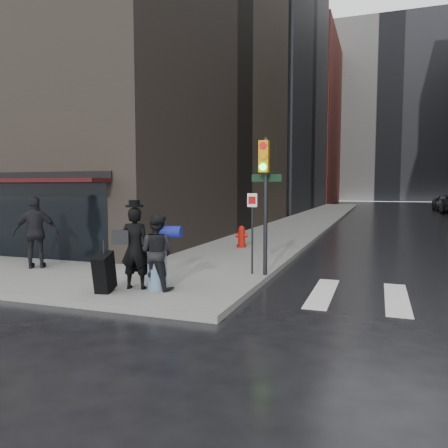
% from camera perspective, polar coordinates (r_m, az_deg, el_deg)
% --- Properties ---
extents(ground, '(140.00, 140.00, 0.00)m').
position_cam_1_polar(ground, '(10.55, -7.37, -8.62)').
color(ground, black).
rests_on(ground, ground).
extents(sidewalk_left, '(4.00, 50.00, 0.15)m').
position_cam_1_polar(sidewalk_left, '(36.52, 12.14, 0.99)').
color(sidewalk_left, slate).
rests_on(sidewalk_left, ground).
extents(bldg_left_mid, '(22.00, 24.00, 34.00)m').
position_cam_1_polar(bldg_left_mid, '(52.41, -1.06, 20.95)').
color(bldg_left_mid, gray).
rests_on(bldg_left_mid, ground).
extents(bldg_left_far, '(22.00, 20.00, 26.00)m').
position_cam_1_polar(bldg_left_far, '(74.06, 5.65, 12.99)').
color(bldg_left_far, brown).
rests_on(bldg_left_far, ground).
extents(bldg_distant, '(40.00, 12.00, 32.00)m').
position_cam_1_polar(bldg_distant, '(88.20, 20.72, 13.36)').
color(bldg_distant, gray).
rests_on(bldg_distant, ground).
extents(storefront, '(8.40, 1.11, 2.83)m').
position_cam_1_polar(storefront, '(16.07, -27.04, 2.08)').
color(storefront, black).
rests_on(storefront, ground).
extents(man_overcoat, '(1.06, 1.21, 2.05)m').
position_cam_1_polar(man_overcoat, '(10.01, -12.32, -3.54)').
color(man_overcoat, black).
rests_on(man_overcoat, ground).
extents(man_jeans, '(1.21, 0.68, 1.70)m').
position_cam_1_polar(man_jeans, '(9.90, -8.76, -3.62)').
color(man_jeans, black).
rests_on(man_jeans, ground).
extents(man_greycoat, '(1.27, 1.08, 2.04)m').
position_cam_1_polar(man_greycoat, '(13.46, -23.34, -1.01)').
color(man_greycoat, black).
rests_on(man_greycoat, ground).
extents(traffic_light, '(0.89, 0.42, 3.56)m').
position_cam_1_polar(traffic_light, '(11.30, 5.21, 4.82)').
color(traffic_light, black).
rests_on(traffic_light, ground).
extents(fire_hydrant, '(0.48, 0.36, 0.83)m').
position_cam_1_polar(fire_hydrant, '(16.73, 2.32, -1.79)').
color(fire_hydrant, '#A11209').
rests_on(fire_hydrant, ground).
extents(parked_car_6, '(2.78, 5.79, 1.59)m').
position_cam_1_polar(parked_car_6, '(51.91, 27.19, 2.47)').
color(parked_car_6, '#3A393E').
rests_on(parked_car_6, ground).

